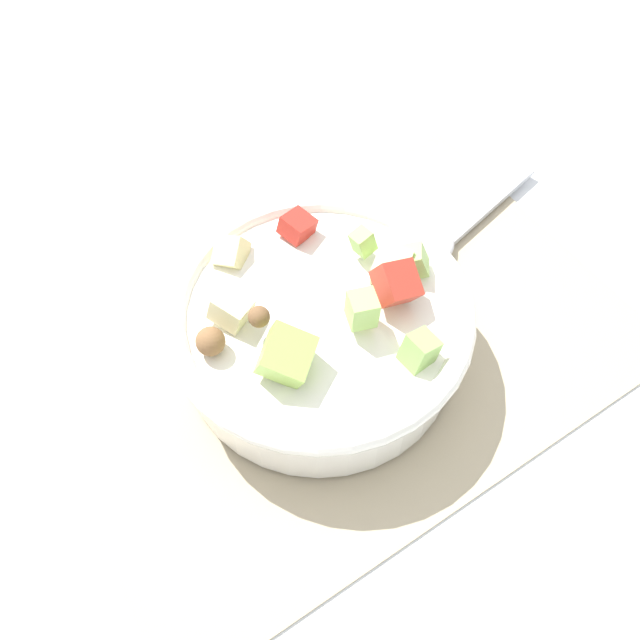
# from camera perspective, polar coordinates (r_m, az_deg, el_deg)

# --- Properties ---
(ground_plane) EXTENTS (2.40, 2.40, 0.00)m
(ground_plane) POSITION_cam_1_polar(r_m,az_deg,el_deg) (0.62, 1.43, -2.15)
(ground_plane) COLOR silver
(placemat) EXTENTS (0.51, 0.35, 0.01)m
(placemat) POSITION_cam_1_polar(r_m,az_deg,el_deg) (0.62, 1.44, -2.01)
(placemat) COLOR tan
(placemat) RESTS_ON ground_plane
(salad_bowl) EXTENTS (0.25, 0.25, 0.11)m
(salad_bowl) POSITION_cam_1_polar(r_m,az_deg,el_deg) (0.58, 0.01, -0.55)
(salad_bowl) COLOR white
(salad_bowl) RESTS_ON placemat
(serving_spoon) EXTENTS (0.19, 0.07, 0.01)m
(serving_spoon) POSITION_cam_1_polar(r_m,az_deg,el_deg) (0.70, 10.97, 7.17)
(serving_spoon) COLOR #B7B7BC
(serving_spoon) RESTS_ON placemat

